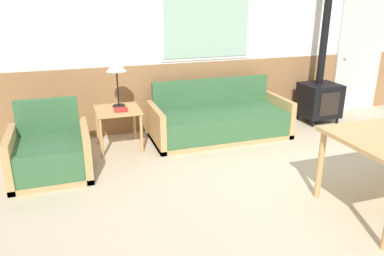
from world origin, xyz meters
TOP-DOWN VIEW (x-y plane):
  - ground_plane at (0.00, 0.00)m, footprint 16.00×16.00m
  - wall_back at (-0.02, 2.63)m, footprint 7.20×0.09m
  - couch at (-0.49, 2.02)m, footprint 1.97×0.83m
  - armchair at (-2.78, 1.49)m, footprint 0.87×0.81m
  - side_table at (-1.93, 2.06)m, footprint 0.57×0.57m
  - table_lamp at (-1.89, 2.16)m, footprint 0.27×0.27m
  - book_stack at (-1.90, 1.95)m, footprint 0.17×0.16m
  - wood_stove at (1.31, 2.18)m, footprint 0.57×0.52m
  - entry_door at (2.35, 2.57)m, footprint 0.92×0.09m

SIDE VIEW (x-z plane):
  - ground_plane at x=0.00m, z-range 0.00..0.00m
  - couch at x=-0.49m, z-range -0.16..0.64m
  - armchair at x=-2.78m, z-range -0.16..0.66m
  - side_table at x=-1.93m, z-range 0.19..0.74m
  - wood_stove at x=1.31m, z-range -0.73..1.77m
  - book_stack at x=-1.90m, z-range 0.55..0.58m
  - entry_door at x=2.35m, z-range 0.00..1.99m
  - table_lamp at x=-1.89m, z-range 0.76..1.37m
  - wall_back at x=-0.02m, z-range 0.01..2.71m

